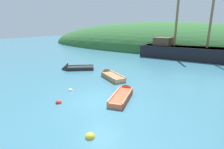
{
  "coord_description": "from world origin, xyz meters",
  "views": [
    {
      "loc": [
        6.02,
        -7.79,
        4.35
      ],
      "look_at": [
        -2.39,
        4.94,
        0.12
      ],
      "focal_mm": 28.25,
      "sensor_mm": 36.0,
      "label": 1
    }
  ],
  "objects_px": {
    "rowboat_outer_right": "(110,76)",
    "rowboat_outer_left": "(74,69)",
    "buoy_white": "(70,91)",
    "rowboat_near_dock": "(123,95)",
    "buoy_yellow": "(90,137)",
    "buoy_red": "(59,103)",
    "sailing_ship": "(186,54)"
  },
  "relations": [
    {
      "from": "rowboat_outer_right",
      "to": "rowboat_outer_left",
      "type": "bearing_deg",
      "value": 24.35
    },
    {
      "from": "rowboat_outer_left",
      "to": "buoy_white",
      "type": "bearing_deg",
      "value": 92.56
    },
    {
      "from": "rowboat_near_dock",
      "to": "rowboat_outer_left",
      "type": "bearing_deg",
      "value": 50.23
    },
    {
      "from": "buoy_yellow",
      "to": "rowboat_outer_right",
      "type": "bearing_deg",
      "value": 118.43
    },
    {
      "from": "rowboat_near_dock",
      "to": "buoy_yellow",
      "type": "height_order",
      "value": "rowboat_near_dock"
    },
    {
      "from": "rowboat_outer_right",
      "to": "buoy_red",
      "type": "bearing_deg",
      "value": 123.25
    },
    {
      "from": "buoy_white",
      "to": "buoy_red",
      "type": "distance_m",
      "value": 2.06
    },
    {
      "from": "sailing_ship",
      "to": "buoy_yellow",
      "type": "bearing_deg",
      "value": -89.53
    },
    {
      "from": "rowboat_outer_right",
      "to": "buoy_white",
      "type": "relative_size",
      "value": 10.26
    },
    {
      "from": "rowboat_near_dock",
      "to": "buoy_yellow",
      "type": "distance_m",
      "value": 4.5
    },
    {
      "from": "rowboat_outer_right",
      "to": "rowboat_near_dock",
      "type": "bearing_deg",
      "value": 164.1
    },
    {
      "from": "buoy_yellow",
      "to": "buoy_white",
      "type": "bearing_deg",
      "value": 144.06
    },
    {
      "from": "rowboat_near_dock",
      "to": "buoy_red",
      "type": "bearing_deg",
      "value": 121.8
    },
    {
      "from": "rowboat_outer_left",
      "to": "buoy_red",
      "type": "distance_m",
      "value": 8.21
    },
    {
      "from": "rowboat_outer_left",
      "to": "rowboat_near_dock",
      "type": "distance_m",
      "value": 8.56
    },
    {
      "from": "buoy_white",
      "to": "rowboat_outer_right",
      "type": "bearing_deg",
      "value": 82.49
    },
    {
      "from": "sailing_ship",
      "to": "buoy_red",
      "type": "bearing_deg",
      "value": -100.21
    },
    {
      "from": "rowboat_near_dock",
      "to": "buoy_yellow",
      "type": "relative_size",
      "value": 8.45
    },
    {
      "from": "buoy_yellow",
      "to": "buoy_white",
      "type": "xyz_separation_m",
      "value": [
        -4.6,
        3.34,
        0.0
      ]
    },
    {
      "from": "buoy_yellow",
      "to": "buoy_white",
      "type": "relative_size",
      "value": 1.26
    },
    {
      "from": "sailing_ship",
      "to": "buoy_white",
      "type": "distance_m",
      "value": 17.89
    },
    {
      "from": "rowboat_outer_right",
      "to": "sailing_ship",
      "type": "bearing_deg",
      "value": -75.43
    },
    {
      "from": "rowboat_near_dock",
      "to": "buoy_red",
      "type": "xyz_separation_m",
      "value": [
        -2.67,
        -2.89,
        -0.11
      ]
    },
    {
      "from": "rowboat_outer_left",
      "to": "buoy_red",
      "type": "bearing_deg",
      "value": 88.79
    },
    {
      "from": "buoy_white",
      "to": "buoy_red",
      "type": "bearing_deg",
      "value": -62.7
    },
    {
      "from": "buoy_yellow",
      "to": "sailing_ship",
      "type": "bearing_deg",
      "value": 91.47
    },
    {
      "from": "sailing_ship",
      "to": "rowboat_outer_right",
      "type": "xyz_separation_m",
      "value": [
        -3.52,
        -13.26,
        -0.51
      ]
    },
    {
      "from": "buoy_red",
      "to": "rowboat_near_dock",
      "type": "bearing_deg",
      "value": 47.26
    },
    {
      "from": "sailing_ship",
      "to": "buoy_white",
      "type": "relative_size",
      "value": 46.1
    },
    {
      "from": "buoy_yellow",
      "to": "rowboat_near_dock",
      "type": "bearing_deg",
      "value": 102.7
    },
    {
      "from": "buoy_yellow",
      "to": "buoy_red",
      "type": "distance_m",
      "value": 3.95
    },
    {
      "from": "sailing_ship",
      "to": "rowboat_near_dock",
      "type": "relative_size",
      "value": 4.35
    }
  ]
}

